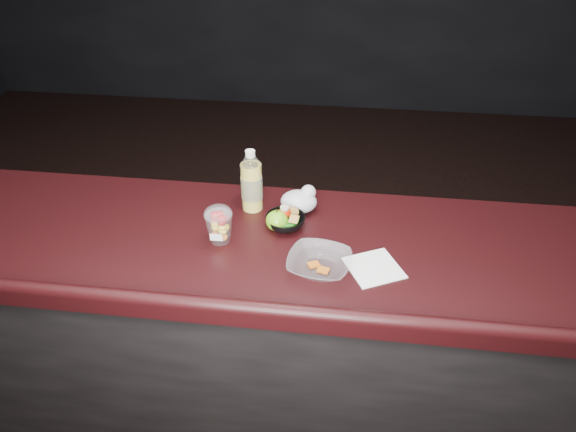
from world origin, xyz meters
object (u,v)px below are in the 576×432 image
at_px(lemonade_bottle, 252,185).
at_px(fruit_cup, 219,224).
at_px(green_apple, 277,221).
at_px(takeout_bowl, 319,264).
at_px(snack_bowl, 285,221).

distance_m(lemonade_bottle, fruit_cup, 0.23).
relative_size(lemonade_bottle, green_apple, 2.93).
height_order(lemonade_bottle, green_apple, lemonade_bottle).
xyz_separation_m(lemonade_bottle, fruit_cup, (-0.08, -0.21, -0.03)).
distance_m(green_apple, takeout_bowl, 0.26).
bearing_deg(fruit_cup, snack_bowl, 27.05).
height_order(green_apple, snack_bowl, green_apple).
distance_m(fruit_cup, snack_bowl, 0.24).
xyz_separation_m(fruit_cup, green_apple, (0.19, 0.09, -0.03)).
distance_m(fruit_cup, green_apple, 0.21).
xyz_separation_m(lemonade_bottle, snack_bowl, (0.14, -0.11, -0.08)).
bearing_deg(takeout_bowl, snack_bowl, 122.06).
height_order(fruit_cup, green_apple, fruit_cup).
bearing_deg(lemonade_bottle, green_apple, -48.20).
distance_m(fruit_cup, takeout_bowl, 0.37).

